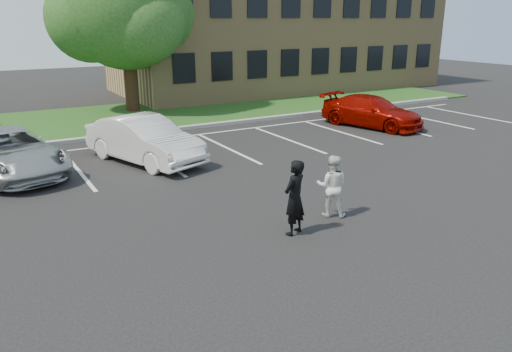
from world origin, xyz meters
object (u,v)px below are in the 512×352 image
(man_white_shirt, at_px, (332,186))
(car_silver_minivan, at_px, (10,152))
(office_building, at_px, (278,27))
(tree, at_px, (127,7))
(car_red_compact, at_px, (372,111))
(man_black_suit, at_px, (294,198))
(car_white_sedan, at_px, (144,140))

(man_white_shirt, distance_m, car_silver_minivan, 10.36)
(office_building, distance_m, man_white_shirt, 24.82)
(tree, bearing_deg, office_building, 20.01)
(office_building, height_order, car_silver_minivan, office_building)
(tree, xyz_separation_m, car_red_compact, (8.29, -9.40, -4.65))
(man_white_shirt, relative_size, car_red_compact, 0.33)
(office_building, relative_size, car_silver_minivan, 4.29)
(car_red_compact, bearing_deg, man_black_suit, -157.27)
(tree, height_order, car_red_compact, tree)
(office_building, xyz_separation_m, man_white_shirt, (-12.05, -21.43, -3.36))
(tree, height_order, car_white_sedan, tree)
(tree, relative_size, car_silver_minivan, 1.69)
(car_silver_minivan, height_order, car_red_compact, car_silver_minivan)
(car_white_sedan, xyz_separation_m, car_red_compact, (10.94, 0.51, -0.09))
(office_building, bearing_deg, car_silver_minivan, -144.20)
(man_white_shirt, height_order, car_white_sedan, man_white_shirt)
(office_building, bearing_deg, man_black_suit, -121.67)
(tree, bearing_deg, car_white_sedan, -104.95)
(car_silver_minivan, relative_size, car_red_compact, 1.08)
(man_black_suit, bearing_deg, car_white_sedan, -104.86)
(office_building, distance_m, car_red_compact, 14.62)
(man_black_suit, relative_size, man_white_shirt, 1.12)
(man_black_suit, bearing_deg, car_silver_minivan, -80.84)
(office_building, relative_size, man_black_suit, 12.55)
(car_silver_minivan, distance_m, car_white_sedan, 4.23)
(tree, bearing_deg, car_red_compact, -48.62)
(man_white_shirt, height_order, car_red_compact, man_white_shirt)
(car_red_compact, bearing_deg, car_silver_minivan, 162.33)
(car_red_compact, bearing_deg, tree, 114.65)
(office_building, height_order, man_white_shirt, office_building)
(tree, distance_m, car_silver_minivan, 12.31)
(tree, relative_size, car_white_sedan, 1.83)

